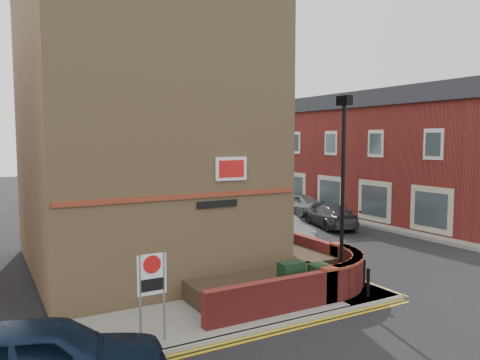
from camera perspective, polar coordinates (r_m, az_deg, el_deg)
The scene contains 28 objects.
ground at distance 14.18m, azimuth 10.49°, elevation -15.99°, with size 120.00×120.00×0.00m, color black.
pavement_corner at distance 13.61m, azimuth -5.74°, elevation -16.57°, with size 13.00×3.00×0.12m, color gray.
pavement_main at distance 28.60m, azimuth -7.33°, elevation -5.11°, with size 2.00×32.00×0.12m, color gray.
pavement_far at distance 31.99m, azimuth 13.44°, elevation -4.13°, with size 4.00×40.00×0.12m, color gray.
kerb_side at distance 12.36m, azimuth -2.79°, elevation -18.86°, with size 13.00×0.15×0.12m, color gray.
kerb_main_near at distance 28.99m, azimuth -5.49°, elevation -4.95°, with size 0.15×32.00×0.12m, color gray.
kerb_main_far at distance 30.68m, azimuth 10.69°, elevation -4.46°, with size 0.15×40.00×0.12m, color gray.
yellow_lines_side at distance 12.18m, azimuth -2.23°, elevation -19.51°, with size 13.00×0.28×0.01m, color gold.
yellow_lines_main at distance 29.10m, azimuth -5.04°, elevation -5.02°, with size 0.28×32.00×0.01m, color gold.
corner_building at distance 19.03m, azimuth -12.04°, elevation 8.41°, with size 8.95×10.40×13.60m.
garden_wall at distance 16.06m, azimuth 4.60°, elevation -13.38°, with size 6.80×6.00×1.20m, color maroon, non-canonical shape.
lamppost at distance 15.30m, azimuth 12.41°, elevation -1.55°, with size 0.25×0.50×6.30m.
utility_cabinet_large at distance 14.74m, azimuth 6.30°, elevation -12.15°, with size 0.80×0.45×1.20m, color #16321C.
utility_cabinet_small at distance 14.99m, azimuth 9.52°, elevation -12.09°, with size 0.55×0.40×1.10m, color #16321C.
bollard_near at distance 15.56m, azimuth 15.34°, elevation -11.95°, with size 0.11×0.11×0.90m, color black.
bollard_far at distance 16.51m, azimuth 14.86°, elevation -10.95°, with size 0.11×0.11×0.90m, color black.
zone_sign at distance 11.70m, azimuth -10.68°, elevation -12.06°, with size 0.72×0.07×2.20m.
far_terrace at distance 35.60m, azimuth 10.97°, elevation 3.27°, with size 5.40×30.40×8.00m.
far_terrace_cream at distance 53.36m, azimuth -3.83°, elevation 3.91°, with size 5.40×12.40×8.00m.
tree_near at distance 26.36m, azimuth -5.84°, elevation 4.20°, with size 3.64×3.65×6.70m.
tree_mid at distance 33.85m, azimuth -11.30°, elevation 5.14°, with size 4.03×4.03×7.42m.
tree_far at distance 41.52m, azimuth -14.75°, elevation 4.64°, with size 3.81×3.81×7.00m.
traffic_light_assembly at distance 36.85m, azimuth -12.08°, elevation 1.35°, with size 0.20×0.16×4.20m.
navy_hatchback at distance 10.47m, azimuth -22.52°, elevation -19.46°, with size 1.86×4.63×1.58m, color black.
silver_car_near at distance 23.56m, azimuth 5.28°, elevation -5.82°, with size 1.36×3.91×1.29m, color #95999C.
red_car_main at distance 32.48m, azimuth -7.08°, elevation -2.81°, with size 2.20×4.78×1.33m, color maroon.
grey_car_far at distance 27.49m, azimuth 10.99°, elevation -4.31°, with size 1.83×4.51×1.31m, color #323238.
silver_car_far at distance 31.88m, azimuth 6.40°, elevation -2.80°, with size 1.76×4.38×1.49m, color gray.
Camera 1 is at (-8.55, -10.11, 5.06)m, focal length 35.00 mm.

